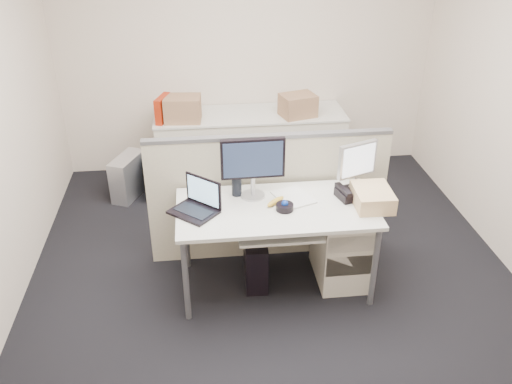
{
  "coord_description": "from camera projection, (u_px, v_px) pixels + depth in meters",
  "views": [
    {
      "loc": [
        -0.55,
        -3.45,
        2.81
      ],
      "look_at": [
        -0.14,
        0.15,
        0.78
      ],
      "focal_mm": 38.0,
      "sensor_mm": 36.0,
      "label": 1
    }
  ],
  "objects": [
    {
      "name": "floor",
      "position": [
        275.0,
        284.0,
        4.43
      ],
      "size": [
        4.0,
        4.5,
        0.01
      ],
      "primitive_type": "cube",
      "color": "black",
      "rests_on": "ground"
    },
    {
      "name": "wall_back",
      "position": [
        247.0,
        48.0,
        5.71
      ],
      "size": [
        4.0,
        0.02,
        2.7
      ],
      "primitive_type": "cube",
      "color": "beige",
      "rests_on": "ground"
    },
    {
      "name": "desk",
      "position": [
        276.0,
        214.0,
        4.1
      ],
      "size": [
        1.5,
        0.75,
        0.73
      ],
      "color": "silver",
      "rests_on": "floor"
    },
    {
      "name": "keyboard_tray",
      "position": [
        280.0,
        232.0,
        3.96
      ],
      "size": [
        0.62,
        0.32,
        0.02
      ],
      "primitive_type": "cube",
      "color": "silver",
      "rests_on": "desk"
    },
    {
      "name": "drawer_pedestal",
      "position": [
        342.0,
        243.0,
        4.36
      ],
      "size": [
        0.4,
        0.55,
        0.65
      ],
      "primitive_type": "cube",
      "color": "beige",
      "rests_on": "floor"
    },
    {
      "name": "cubicle_partition",
      "position": [
        268.0,
        198.0,
        4.54
      ],
      "size": [
        2.0,
        0.06,
        1.1
      ],
      "primitive_type": "cube",
      "color": "#BEB696",
      "rests_on": "floor"
    },
    {
      "name": "back_counter",
      "position": [
        250.0,
        146.0,
        5.92
      ],
      "size": [
        2.0,
        0.6,
        0.72
      ],
      "primitive_type": "cube",
      "color": "beige",
      "rests_on": "floor"
    },
    {
      "name": "monitor_main",
      "position": [
        253.0,
        168.0,
        4.09
      ],
      "size": [
        0.49,
        0.2,
        0.49
      ],
      "primitive_type": "cube",
      "rotation": [
        0.0,
        0.0,
        0.02
      ],
      "color": "black",
      "rests_on": "desk"
    },
    {
      "name": "monitor_small",
      "position": [
        357.0,
        168.0,
        4.19
      ],
      "size": [
        0.37,
        0.27,
        0.41
      ],
      "primitive_type": "cube",
      "rotation": [
        0.0,
        0.0,
        0.36
      ],
      "color": "#B7B7BC",
      "rests_on": "desk"
    },
    {
      "name": "laptop",
      "position": [
        193.0,
        199.0,
        3.93
      ],
      "size": [
        0.41,
        0.4,
        0.25
      ],
      "primitive_type": "cube",
      "rotation": [
        0.0,
        0.0,
        -0.73
      ],
      "color": "black",
      "rests_on": "desk"
    },
    {
      "name": "trackball",
      "position": [
        285.0,
        207.0,
        4.02
      ],
      "size": [
        0.16,
        0.16,
        0.05
      ],
      "primitive_type": "cylinder",
      "rotation": [
        0.0,
        0.0,
        0.25
      ],
      "color": "black",
      "rests_on": "desk"
    },
    {
      "name": "desk_phone",
      "position": [
        352.0,
        193.0,
        4.18
      ],
      "size": [
        0.26,
        0.23,
        0.07
      ],
      "primitive_type": "cube",
      "rotation": [
        0.0,
        0.0,
        0.26
      ],
      "color": "black",
      "rests_on": "desk"
    },
    {
      "name": "paper_stack",
      "position": [
        293.0,
        197.0,
        4.18
      ],
      "size": [
        0.34,
        0.38,
        0.01
      ],
      "primitive_type": "cube",
      "rotation": [
        0.0,
        0.0,
        0.36
      ],
      "color": "silver",
      "rests_on": "desk"
    },
    {
      "name": "sticky_pad",
      "position": [
        285.0,
        206.0,
        4.07
      ],
      "size": [
        0.08,
        0.08,
        0.01
      ],
      "primitive_type": "cube",
      "rotation": [
        0.0,
        0.0,
        -0.05
      ],
      "color": "#FFF84E",
      "rests_on": "desk"
    },
    {
      "name": "travel_mug",
      "position": [
        237.0,
        185.0,
        4.19
      ],
      "size": [
        0.08,
        0.08,
        0.17
      ],
      "primitive_type": "cylinder",
      "rotation": [
        0.0,
        0.0,
        -0.07
      ],
      "color": "black",
      "rests_on": "desk"
    },
    {
      "name": "banana",
      "position": [
        276.0,
        201.0,
        4.1
      ],
      "size": [
        0.17,
        0.16,
        0.04
      ],
      "primitive_type": "ellipsoid",
      "rotation": [
        0.0,
        0.0,
        0.73
      ],
      "color": "gold",
      "rests_on": "desk"
    },
    {
      "name": "cellphone",
      "position": [
        254.0,
        195.0,
        4.21
      ],
      "size": [
        0.08,
        0.12,
        0.01
      ],
      "primitive_type": "cube",
      "rotation": [
        0.0,
        0.0,
        -0.17
      ],
      "color": "black",
      "rests_on": "desk"
    },
    {
      "name": "manila_folders",
      "position": [
        372.0,
        197.0,
        4.06
      ],
      "size": [
        0.28,
        0.36,
        0.13
      ],
      "primitive_type": "cube",
      "rotation": [
        0.0,
        0.0,
        -0.02
      ],
      "color": "tan",
      "rests_on": "desk"
    },
    {
      "name": "keyboard",
      "position": [
        286.0,
        226.0,
        3.99
      ],
      "size": [
        0.43,
        0.18,
        0.02
      ],
      "primitive_type": "cube",
      "rotation": [
        0.0,
        0.0,
        -0.06
      ],
      "color": "black",
      "rests_on": "keyboard_tray"
    },
    {
      "name": "pc_tower_desk",
      "position": [
        255.0,
        259.0,
        4.38
      ],
      "size": [
        0.19,
        0.44,
        0.41
      ],
      "primitive_type": "cube",
      "rotation": [
        0.0,
        0.0,
        -0.04
      ],
      "color": "black",
      "rests_on": "floor"
    },
    {
      "name": "pc_tower_spare_dark",
      "position": [
        153.0,
        177.0,
        5.63
      ],
      "size": [
        0.21,
        0.44,
        0.4
      ],
      "primitive_type": "cube",
      "rotation": [
        0.0,
        0.0,
        0.09
      ],
      "color": "black",
      "rests_on": "floor"
    },
    {
      "name": "pc_tower_spare_silver",
      "position": [
        128.0,
        176.0,
        5.6
      ],
      "size": [
        0.36,
        0.51,
        0.44
      ],
      "primitive_type": "cube",
      "rotation": [
        0.0,
        0.0,
        -0.4
      ],
      "color": "#B7B7BC",
      "rests_on": "floor"
    },
    {
      "name": "cardboard_box_left",
      "position": [
        183.0,
        110.0,
        5.51
      ],
      "size": [
        0.39,
        0.3,
        0.27
      ],
      "primitive_type": "cube",
      "rotation": [
        0.0,
        0.0,
        -0.08
      ],
      "color": "#916A4C",
      "rests_on": "back_counter"
    },
    {
      "name": "cardboard_box_right",
      "position": [
        298.0,
        106.0,
        5.63
      ],
      "size": [
        0.41,
        0.35,
        0.25
      ],
      "primitive_type": "cube",
      "rotation": [
        0.0,
        0.0,
        0.28
      ],
      "color": "#916A4C",
      "rests_on": "back_counter"
    },
    {
      "name": "red_binder",
      "position": [
        163.0,
        110.0,
        5.5
      ],
      "size": [
        0.16,
        0.3,
        0.28
      ],
      "primitive_type": "cube",
      "rotation": [
        0.0,
        0.0,
        -0.33
      ],
      "color": "#A4220B",
      "rests_on": "back_counter"
    }
  ]
}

